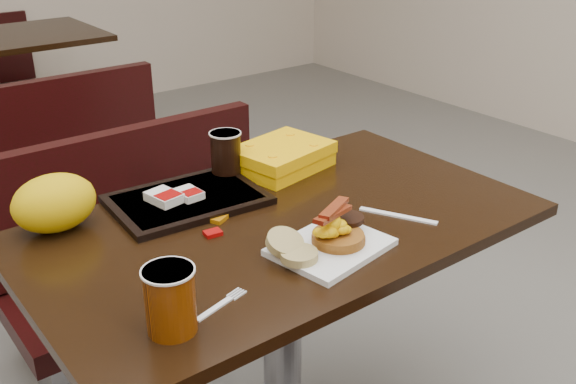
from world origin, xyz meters
TOP-DOWN VIEW (x-y plane):
  - table_near at (0.00, 0.00)m, footprint 1.20×0.70m
  - bench_near_n at (0.00, 0.70)m, footprint 1.00×0.46m
  - bench_far_s at (0.00, 1.90)m, footprint 1.00×0.46m
  - platter at (-0.00, -0.18)m, footprint 0.27×0.22m
  - pancake_stack at (0.02, -0.18)m, footprint 0.15×0.15m
  - sausage_patty at (0.07, -0.15)m, footprint 0.09×0.09m
  - scrambled_eggs at (-0.00, -0.18)m, footprint 0.10×0.09m
  - bacon_strips at (0.00, -0.18)m, footprint 0.15×0.11m
  - muffin_bottom at (-0.09, -0.18)m, footprint 0.09×0.09m
  - muffin_top at (-0.10, -0.14)m, footprint 0.09×0.09m
  - coffee_cup_near at (-0.41, -0.22)m, footprint 0.12×0.12m
  - fork at (-0.32, -0.22)m, footprint 0.13×0.06m
  - knife at (0.23, -0.15)m, footprint 0.10×0.18m
  - condiment_syrup at (-0.12, 0.09)m, footprint 0.05×0.05m
  - condiment_ketchup at (-0.17, 0.04)m, footprint 0.04×0.03m
  - tray at (-0.13, 0.22)m, footprint 0.38×0.28m
  - hashbrown_sleeve_left at (-0.19, 0.23)m, footprint 0.08×0.09m
  - hashbrown_sleeve_right at (-0.13, 0.21)m, footprint 0.06×0.07m
  - coffee_cup_far at (0.04, 0.30)m, footprint 0.10×0.10m
  - clamshell at (0.19, 0.25)m, footprint 0.29×0.24m
  - paper_bag at (-0.44, 0.28)m, footprint 0.23×0.20m

SIDE VIEW (x-z plane):
  - bench_near_n at x=0.00m, z-range 0.00..0.72m
  - bench_far_s at x=0.00m, z-range 0.00..0.72m
  - table_near at x=0.00m, z-range 0.00..0.75m
  - fork at x=-0.32m, z-range 0.75..0.75m
  - knife at x=0.23m, z-range 0.75..0.75m
  - condiment_ketchup at x=-0.17m, z-range 0.75..0.76m
  - condiment_syrup at x=-0.12m, z-range 0.75..0.76m
  - platter at x=0.00m, z-range 0.75..0.76m
  - tray at x=-0.13m, z-range 0.75..0.77m
  - muffin_bottom at x=-0.09m, z-range 0.76..0.78m
  - pancake_stack at x=0.02m, z-range 0.76..0.79m
  - hashbrown_sleeve_right at x=-0.13m, z-range 0.77..0.79m
  - hashbrown_sleeve_left at x=-0.19m, z-range 0.77..0.79m
  - clamshell at x=0.19m, z-range 0.75..0.82m
  - muffin_top at x=-0.10m, z-range 0.76..0.81m
  - sausage_patty at x=0.07m, z-range 0.79..0.80m
  - scrambled_eggs at x=0.00m, z-range 0.79..0.83m
  - coffee_cup_near at x=-0.41m, z-range 0.75..0.87m
  - paper_bag at x=-0.44m, z-range 0.75..0.88m
  - coffee_cup_far at x=0.04m, z-range 0.77..0.88m
  - bacon_strips at x=0.00m, z-range 0.83..0.84m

